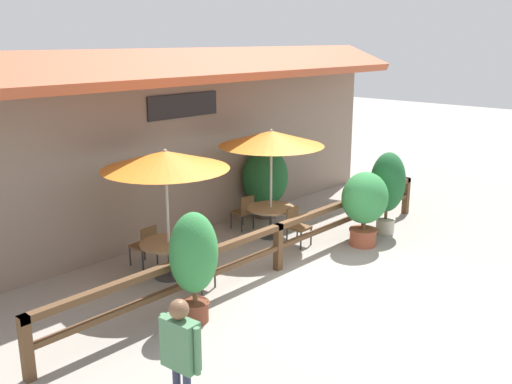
{
  "coord_description": "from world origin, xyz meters",
  "views": [
    {
      "loc": [
        -8.02,
        -5.73,
        4.44
      ],
      "look_at": [
        -0.22,
        1.44,
        1.57
      ],
      "focal_mm": 40.0,
      "sensor_mm": 36.0,
      "label": 1
    }
  ],
  "objects_px": {
    "chair_near_wallside": "(145,244)",
    "pedestrian": "(180,349)",
    "chair_middle_streetside": "(297,225)",
    "potted_plant_tall_tropical": "(388,185)",
    "patio_umbrella_middle": "(271,138)",
    "potted_plant_small_flowering": "(265,179)",
    "dining_table_middle": "(271,213)",
    "chair_middle_wallside": "(244,211)",
    "potted_plant_entrance_palm": "(365,202)",
    "chair_near_streetside": "(197,264)",
    "patio_umbrella_near": "(165,160)",
    "dining_table_near": "(169,249)",
    "potted_plant_corner_fern": "(194,258)"
  },
  "relations": [
    {
      "from": "patio_umbrella_middle",
      "to": "potted_plant_tall_tropical",
      "type": "xyz_separation_m",
      "value": [
        1.99,
        -1.84,
        -1.13
      ]
    },
    {
      "from": "dining_table_near",
      "to": "dining_table_middle",
      "type": "bearing_deg",
      "value": 1.81
    },
    {
      "from": "chair_near_streetside",
      "to": "patio_umbrella_near",
      "type": "bearing_deg",
      "value": 82.36
    },
    {
      "from": "patio_umbrella_middle",
      "to": "chair_middle_wallside",
      "type": "height_order",
      "value": "patio_umbrella_middle"
    },
    {
      "from": "pedestrian",
      "to": "chair_near_streetside",
      "type": "bearing_deg",
      "value": -49.08
    },
    {
      "from": "chair_middle_wallside",
      "to": "pedestrian",
      "type": "bearing_deg",
      "value": 42.73
    },
    {
      "from": "dining_table_near",
      "to": "chair_near_wallside",
      "type": "height_order",
      "value": "chair_near_wallside"
    },
    {
      "from": "dining_table_middle",
      "to": "pedestrian",
      "type": "height_order",
      "value": "pedestrian"
    },
    {
      "from": "chair_near_wallside",
      "to": "chair_middle_streetside",
      "type": "relative_size",
      "value": 1.0
    },
    {
      "from": "patio_umbrella_middle",
      "to": "chair_middle_streetside",
      "type": "xyz_separation_m",
      "value": [
        -0.03,
        -0.79,
        -1.82
      ]
    },
    {
      "from": "patio_umbrella_near",
      "to": "chair_near_streetside",
      "type": "xyz_separation_m",
      "value": [
        0.02,
        -0.78,
        -1.82
      ]
    },
    {
      "from": "pedestrian",
      "to": "potted_plant_corner_fern",
      "type": "bearing_deg",
      "value": -49.51
    },
    {
      "from": "potted_plant_tall_tropical",
      "to": "pedestrian",
      "type": "height_order",
      "value": "potted_plant_tall_tropical"
    },
    {
      "from": "chair_middle_streetside",
      "to": "chair_middle_wallside",
      "type": "bearing_deg",
      "value": 89.19
    },
    {
      "from": "dining_table_middle",
      "to": "patio_umbrella_middle",
      "type": "bearing_deg",
      "value": 63.43
    },
    {
      "from": "patio_umbrella_near",
      "to": "patio_umbrella_middle",
      "type": "distance_m",
      "value": 3.05
    },
    {
      "from": "potted_plant_corner_fern",
      "to": "potted_plant_small_flowering",
      "type": "bearing_deg",
      "value": 30.32
    },
    {
      "from": "chair_near_wallside",
      "to": "patio_umbrella_middle",
      "type": "distance_m",
      "value": 3.61
    },
    {
      "from": "patio_umbrella_middle",
      "to": "potted_plant_small_flowering",
      "type": "bearing_deg",
      "value": 46.5
    },
    {
      "from": "patio_umbrella_middle",
      "to": "chair_middle_streetside",
      "type": "distance_m",
      "value": 1.99
    },
    {
      "from": "chair_middle_wallside",
      "to": "potted_plant_tall_tropical",
      "type": "relative_size",
      "value": 0.43
    },
    {
      "from": "potted_plant_tall_tropical",
      "to": "chair_middle_wallside",
      "type": "bearing_deg",
      "value": 127.97
    },
    {
      "from": "dining_table_near",
      "to": "patio_umbrella_middle",
      "type": "height_order",
      "value": "patio_umbrella_middle"
    },
    {
      "from": "chair_middle_wallside",
      "to": "pedestrian",
      "type": "height_order",
      "value": "pedestrian"
    },
    {
      "from": "dining_table_middle",
      "to": "potted_plant_small_flowering",
      "type": "distance_m",
      "value": 1.56
    },
    {
      "from": "chair_middle_wallside",
      "to": "potted_plant_entrance_palm",
      "type": "relative_size",
      "value": 0.51
    },
    {
      "from": "chair_near_wallside",
      "to": "chair_middle_streetside",
      "type": "distance_m",
      "value": 3.34
    },
    {
      "from": "chair_middle_streetside",
      "to": "potted_plant_small_flowering",
      "type": "relative_size",
      "value": 0.47
    },
    {
      "from": "dining_table_near",
      "to": "pedestrian",
      "type": "xyz_separation_m",
      "value": [
        -2.74,
        -3.62,
        0.51
      ]
    },
    {
      "from": "patio_umbrella_near",
      "to": "dining_table_near",
      "type": "xyz_separation_m",
      "value": [
        -0.0,
        0.0,
        -1.73
      ]
    },
    {
      "from": "dining_table_near",
      "to": "potted_plant_corner_fern",
      "type": "bearing_deg",
      "value": -116.71
    },
    {
      "from": "chair_near_wallside",
      "to": "potted_plant_small_flowering",
      "type": "bearing_deg",
      "value": -179.15
    },
    {
      "from": "chair_near_streetside",
      "to": "potted_plant_corner_fern",
      "type": "height_order",
      "value": "potted_plant_corner_fern"
    },
    {
      "from": "potted_plant_entrance_palm",
      "to": "potted_plant_small_flowering",
      "type": "relative_size",
      "value": 0.92
    },
    {
      "from": "patio_umbrella_near",
      "to": "dining_table_near",
      "type": "relative_size",
      "value": 2.28
    },
    {
      "from": "chair_near_streetside",
      "to": "potted_plant_tall_tropical",
      "type": "height_order",
      "value": "potted_plant_tall_tropical"
    },
    {
      "from": "chair_near_streetside",
      "to": "chair_middle_wallside",
      "type": "xyz_separation_m",
      "value": [
        2.97,
        1.67,
        0.0
      ]
    },
    {
      "from": "patio_umbrella_near",
      "to": "chair_near_streetside",
      "type": "height_order",
      "value": "patio_umbrella_near"
    },
    {
      "from": "dining_table_middle",
      "to": "chair_near_wallside",
      "type": "bearing_deg",
      "value": 167.38
    },
    {
      "from": "chair_near_streetside",
      "to": "chair_middle_wallside",
      "type": "bearing_deg",
      "value": 20.49
    },
    {
      "from": "patio_umbrella_near",
      "to": "chair_middle_wallside",
      "type": "bearing_deg",
      "value": 16.58
    },
    {
      "from": "chair_middle_streetside",
      "to": "potted_plant_tall_tropical",
      "type": "relative_size",
      "value": 0.43
    },
    {
      "from": "patio_umbrella_middle",
      "to": "pedestrian",
      "type": "xyz_separation_m",
      "value": [
        -5.79,
        -3.71,
        -1.21
      ]
    },
    {
      "from": "chair_middle_streetside",
      "to": "potted_plant_tall_tropical",
      "type": "distance_m",
      "value": 2.38
    },
    {
      "from": "patio_umbrella_near",
      "to": "chair_middle_wallside",
      "type": "xyz_separation_m",
      "value": [
        2.99,
        0.89,
        -1.82
      ]
    },
    {
      "from": "chair_near_wallside",
      "to": "pedestrian",
      "type": "distance_m",
      "value": 5.22
    },
    {
      "from": "chair_middle_streetside",
      "to": "chair_middle_wallside",
      "type": "relative_size",
      "value": 1.0
    },
    {
      "from": "dining_table_near",
      "to": "potted_plant_entrance_palm",
      "type": "relative_size",
      "value": 0.66
    },
    {
      "from": "potted_plant_entrance_palm",
      "to": "pedestrian",
      "type": "height_order",
      "value": "pedestrian"
    },
    {
      "from": "chair_near_streetside",
      "to": "chair_middle_wallside",
      "type": "relative_size",
      "value": 1.0
    }
  ]
}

